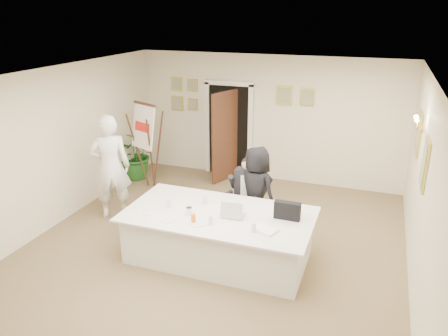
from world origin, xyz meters
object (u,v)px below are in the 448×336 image
at_px(standing_woman, 256,191).
at_px(steel_jug, 189,211).
at_px(paper_stack, 265,230).
at_px(oj_glass, 193,219).
at_px(conference_table, 219,235).
at_px(flip_chart, 149,151).
at_px(standing_man, 110,167).
at_px(laptop_bag, 287,211).
at_px(potted_palm, 137,154).
at_px(laptop, 234,207).
at_px(seated_man, 246,193).

bearing_deg(standing_woman, steel_jug, 84.68).
height_order(paper_stack, oj_glass, oj_glass).
bearing_deg(oj_glass, conference_table, 60.35).
xyz_separation_m(flip_chart, oj_glass, (2.17, -2.57, -0.02)).
height_order(standing_man, steel_jug, standing_man).
bearing_deg(standing_man, steel_jug, 123.30).
bearing_deg(laptop_bag, flip_chart, 150.68).
distance_m(potted_palm, oj_glass, 4.10).
xyz_separation_m(standing_man, laptop, (2.64, -0.71, -0.07)).
xyz_separation_m(conference_table, laptop_bag, (1.02, 0.17, 0.52)).
relative_size(conference_table, standing_woman, 1.83).
bearing_deg(standing_man, seated_man, 157.54).
distance_m(flip_chart, laptop, 3.41).
height_order(flip_chart, standing_man, standing_man).
xyz_separation_m(standing_man, potted_palm, (-0.60, 1.89, -0.41)).
relative_size(standing_man, oj_glass, 15.15).
relative_size(seated_man, paper_stack, 3.93).
distance_m(flip_chart, steel_jug, 3.07).
relative_size(seated_man, laptop_bag, 3.37).
bearing_deg(paper_stack, laptop, 151.26).
height_order(seated_man, standing_man, standing_man).
relative_size(standing_woman, laptop, 4.42).
bearing_deg(laptop, seated_man, 94.06).
relative_size(potted_palm, steel_jug, 10.50).
height_order(seated_man, oj_glass, seated_man).
height_order(conference_table, oj_glass, oj_glass).
height_order(conference_table, flip_chart, flip_chart).
bearing_deg(seated_man, laptop, -94.45).
bearing_deg(laptop, oj_glass, -142.61).
bearing_deg(conference_table, oj_glass, -119.65).
height_order(flip_chart, potted_palm, flip_chart).
relative_size(flip_chart, standing_woman, 1.18).
relative_size(standing_woman, potted_palm, 1.36).
distance_m(standing_woman, oj_glass, 1.53).
relative_size(seated_man, standing_man, 0.67).
distance_m(seated_man, flip_chart, 2.69).
bearing_deg(flip_chart, laptop, -38.96).
relative_size(flip_chart, steel_jug, 16.88).
distance_m(conference_table, laptop, 0.58).
bearing_deg(steel_jug, standing_man, 155.63).
xyz_separation_m(conference_table, oj_glass, (-0.24, -0.42, 0.45)).
height_order(potted_palm, paper_stack, potted_palm).
height_order(paper_stack, steel_jug, steel_jug).
height_order(standing_woman, laptop, standing_woman).
height_order(seated_man, laptop, seated_man).
bearing_deg(steel_jug, seated_man, 69.31).
relative_size(standing_woman, oj_glass, 12.09).
bearing_deg(laptop_bag, conference_table, -169.89).
relative_size(laptop_bag, paper_stack, 1.17).
bearing_deg(standing_man, oj_glass, 119.91).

